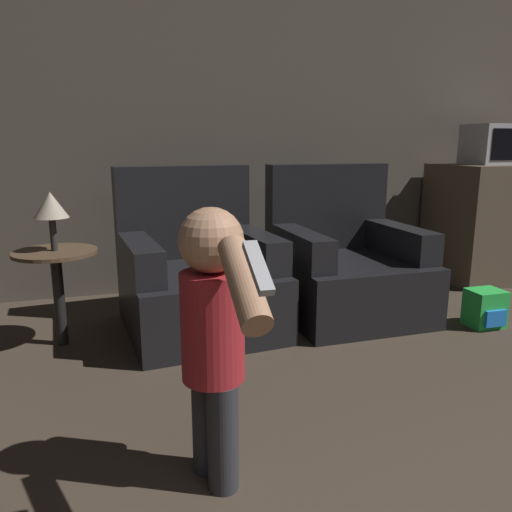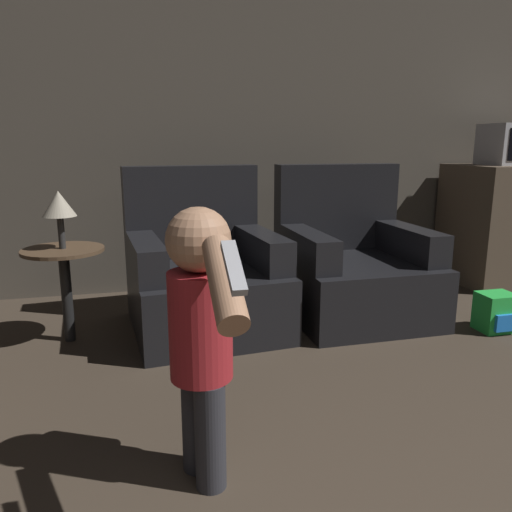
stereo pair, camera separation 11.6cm
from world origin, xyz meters
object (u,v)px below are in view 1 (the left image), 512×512
object	(u,v)px
armchair_right	(344,266)
microwave	(501,144)
person_toddler	(213,327)
lamp	(51,206)
toy_backpack	(485,308)
armchair_left	(197,277)

from	to	relation	value
armchair_right	microwave	size ratio (longest dim) A/B	1.74
person_toddler	lamp	bearing A→B (deg)	6.52
armchair_right	toy_backpack	size ratio (longest dim) A/B	4.20
toy_backpack	microwave	bearing A→B (deg)	48.17
armchair_right	microwave	distance (m)	1.83
person_toddler	lamp	size ratio (longest dim) A/B	2.89
person_toddler	armchair_right	bearing A→B (deg)	-55.33
toy_backpack	microwave	world-z (taller)	microwave
armchair_right	lamp	world-z (taller)	armchair_right
toy_backpack	microwave	size ratio (longest dim) A/B	0.42
lamp	armchair_right	bearing A→B (deg)	2.29
microwave	person_toddler	bearing A→B (deg)	-145.22
armchair_left	toy_backpack	xyz separation A→B (m)	(1.70, -0.52, -0.20)
armchair_left	microwave	size ratio (longest dim) A/B	1.76
armchair_right	person_toddler	xyz separation A→B (m)	(-1.19, -1.47, 0.23)
toy_backpack	lamp	distance (m)	2.62
armchair_left	person_toddler	world-z (taller)	armchair_left
person_toddler	armchair_left	bearing A→B (deg)	-24.06
microwave	toy_backpack	bearing A→B (deg)	-131.83
armchair_left	lamp	distance (m)	0.92
armchair_left	lamp	xyz separation A→B (m)	(-0.79, -0.07, 0.47)
armchair_right	toy_backpack	distance (m)	0.90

